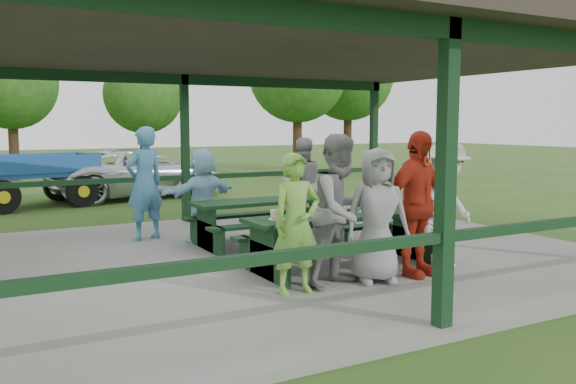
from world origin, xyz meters
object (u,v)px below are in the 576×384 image
contestant_green (296,224)px  spectator_lblue (203,195)px  picnic_table_near (341,233)px  picnic_table_far (270,215)px  contestant_grey_left (341,210)px  contestant_red (417,204)px  farm_trailer (33,179)px  spectator_grey (302,184)px  pickup_truck (138,173)px  contestant_grey_mid (377,216)px  spectator_blue (145,183)px  contestant_white_fedora (446,205)px

contestant_green → spectator_lblue: contestant_green is taller
picnic_table_near → picnic_table_far: bearing=92.8°
contestant_grey_left → contestant_red: (1.13, -0.09, 0.02)m
picnic_table_near → farm_trailer: 9.99m
spectator_grey → farm_trailer: size_ratio=0.42×
picnic_table_far → contestant_red: contestant_red is taller
picnic_table_far → spectator_grey: 1.41m
spectator_grey → picnic_table_near: bearing=83.0°
pickup_truck → contestant_grey_mid: bearing=170.2°
contestant_green → contestant_grey_mid: (1.14, -0.05, 0.02)m
contestant_green → contestant_grey_left: (0.67, 0.06, 0.11)m
contestant_green → pickup_truck: contestant_green is taller
picnic_table_far → contestant_grey_left: bearing=-99.1°
spectator_blue → contestant_grey_left: bearing=90.4°
picnic_table_far → spectator_grey: bearing=36.9°
picnic_table_far → contestant_green: bearing=-111.3°
picnic_table_far → contestant_grey_mid: bearing=-89.6°
picnic_table_far → spectator_grey: spectator_grey is taller
contestant_grey_mid → farm_trailer: (-2.93, 10.44, -0.25)m
picnic_table_far → contestant_grey_mid: (0.02, -2.92, 0.38)m
contestant_grey_mid → spectator_grey: 3.88m
contestant_grey_left → farm_trailer: size_ratio=0.46×
picnic_table_far → farm_trailer: size_ratio=0.64×
picnic_table_near → spectator_lblue: (-1.02, 2.72, 0.32)m
contestant_green → spectator_grey: (2.20, 3.68, 0.04)m
picnic_table_far → farm_trailer: 8.07m
contestant_grey_mid → farm_trailer: contestant_grey_mid is taller
picnic_table_near → pickup_truck: (-0.08, 10.36, 0.12)m
picnic_table_near → farm_trailer: farm_trailer is taller
spectator_lblue → spectator_grey: (2.01, 0.09, 0.07)m
picnic_table_far → contestant_grey_left: (-0.45, -2.81, 0.47)m
contestant_green → contestant_grey_mid: size_ratio=0.98×
contestant_red → contestant_white_fedora: contestant_red is taller
contestant_grey_left → farm_trailer: contestant_grey_left is taller
contestant_grey_left → contestant_white_fedora: size_ratio=1.03×
spectator_blue → picnic_table_far: bearing=125.3°
spectator_lblue → spectator_grey: bearing=164.7°
contestant_grey_left → picnic_table_near: bearing=40.3°
contestant_green → contestant_red: 1.81m
contestant_green → contestant_red: bearing=1.5°
contestant_white_fedora → spectator_grey: bearing=77.6°
pickup_truck → spectator_lblue: bearing=163.1°
contestant_grey_left → farm_trailer: bearing=87.8°
contestant_green → farm_trailer: (-1.78, 10.40, -0.22)m
picnic_table_near → farm_trailer: size_ratio=0.68×
contestant_red → contestant_grey_left: bearing=164.9°
contestant_red → spectator_lblue: bearing=103.3°
contestant_red → spectator_lblue: size_ratio=1.20×
picnic_table_near → spectator_grey: size_ratio=1.60×
picnic_table_far → spectator_lblue: 1.22m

